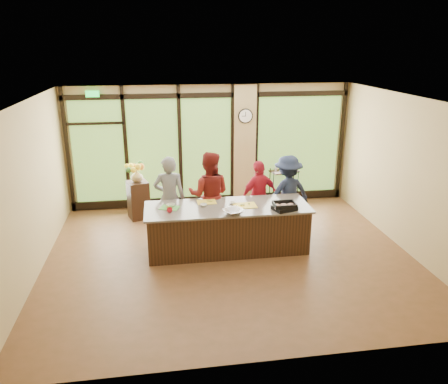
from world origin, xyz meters
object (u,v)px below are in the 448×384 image
object	(u,v)px
roasting_pan	(284,208)
flower_stand	(138,200)
island_base	(227,229)
cook_left	(170,198)
bar_cart	(284,182)
cook_right	(287,193)

from	to	relation	value
roasting_pan	flower_stand	distance (m)	3.70
island_base	roasting_pan	distance (m)	1.22
flower_stand	roasting_pan	bearing A→B (deg)	-56.87
cook_left	flower_stand	bearing A→B (deg)	-57.71
island_base	bar_cart	size ratio (longest dim) A/B	3.26
cook_right	bar_cart	size ratio (longest dim) A/B	1.76
roasting_pan	island_base	bearing A→B (deg)	143.06
cook_right	roasting_pan	xyz separation A→B (m)	(-0.41, -1.16, 0.12)
roasting_pan	flower_stand	bearing A→B (deg)	122.33
roasting_pan	bar_cart	distance (m)	2.94
cook_right	cook_left	bearing A→B (deg)	-11.85
flower_stand	island_base	bearing A→B (deg)	-65.29
cook_left	island_base	bearing A→B (deg)	149.06
island_base	roasting_pan	xyz separation A→B (m)	(1.04, -0.35, 0.52)
cook_right	island_base	bearing A→B (deg)	15.59
bar_cart	cook_right	bearing A→B (deg)	-117.93
cook_right	bar_cart	world-z (taller)	cook_right
cook_right	bar_cart	bearing A→B (deg)	-117.59
island_base	flower_stand	xyz separation A→B (m)	(-1.80, 1.96, 0.01)
bar_cart	flower_stand	bearing A→B (deg)	173.46
cook_left	cook_right	bearing A→B (deg)	-175.34
island_base	cook_right	bearing A→B (deg)	29.39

